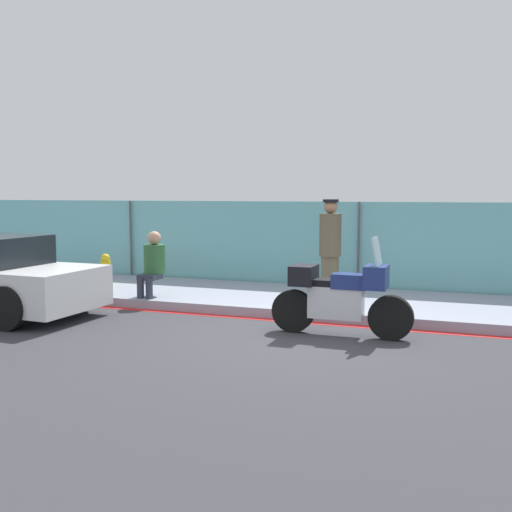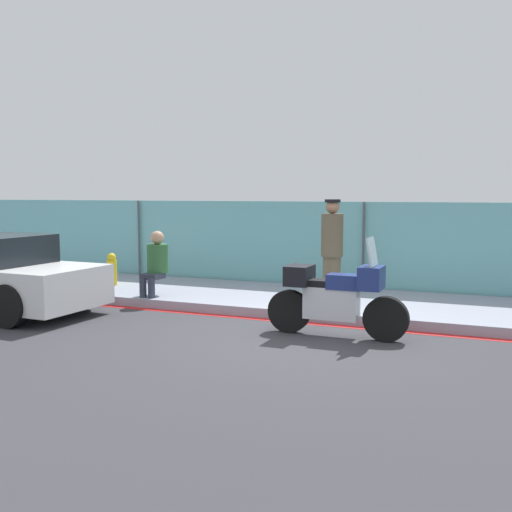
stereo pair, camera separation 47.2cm
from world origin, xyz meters
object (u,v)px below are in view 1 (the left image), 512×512
object	(u,v)px
motorcycle	(340,296)
person_seated_on_curb	(153,261)
officer_standing	(330,248)
fire_hydrant	(106,270)

from	to	relation	value
motorcycle	person_seated_on_curb	world-z (taller)	motorcycle
motorcycle	officer_standing	xyz separation A→B (m)	(-0.66, 2.20, 0.51)
motorcycle	officer_standing	world-z (taller)	officer_standing
fire_hydrant	person_seated_on_curb	bearing A→B (deg)	-24.28
person_seated_on_curb	motorcycle	bearing A→B (deg)	-18.34
person_seated_on_curb	fire_hydrant	distance (m)	1.73
officer_standing	fire_hydrant	world-z (taller)	officer_standing
officer_standing	fire_hydrant	size ratio (longest dim) A/B	2.68
motorcycle	person_seated_on_curb	size ratio (longest dim) A/B	1.72
motorcycle	officer_standing	bearing A→B (deg)	106.96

